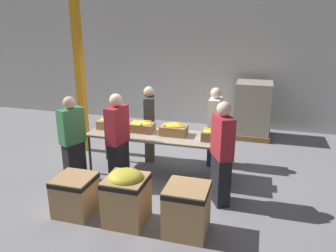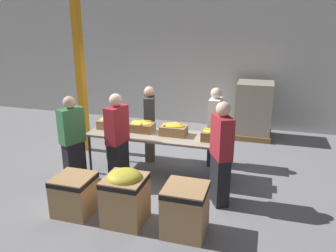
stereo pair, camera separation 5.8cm
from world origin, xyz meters
TOP-DOWN VIEW (x-y plane):
  - ground_plane at (0.00, 0.00)m, footprint 30.00×30.00m
  - wall_back at (0.00, 3.52)m, footprint 16.00×0.08m
  - sorting_table at (0.00, 0.00)m, footprint 2.66×0.82m
  - banana_box_0 at (-1.04, 0.07)m, footprint 0.41×0.31m
  - banana_box_1 at (-0.36, 0.08)m, footprint 0.48×0.34m
  - banana_box_2 at (0.29, 0.06)m, footprint 0.48×0.34m
  - banana_box_3 at (1.05, -0.05)m, footprint 0.40×0.28m
  - volunteer_0 at (1.29, -0.74)m, footprint 0.41×0.51m
  - volunteer_1 at (0.95, 0.75)m, footprint 0.22×0.44m
  - volunteer_2 at (-0.39, 0.61)m, footprint 0.33×0.47m
  - volunteer_3 at (-1.36, -0.75)m, footprint 0.38×0.48m
  - volunteer_4 at (-0.55, -0.59)m, footprint 0.30×0.48m
  - donation_bin_0 at (-0.79, -1.67)m, footprint 0.57×0.57m
  - donation_bin_1 at (0.05, -1.67)m, footprint 0.58×0.58m
  - donation_bin_2 at (0.95, -1.67)m, footprint 0.59×0.59m
  - support_pillar at (-2.00, 0.72)m, footprint 0.16×0.16m
  - pallet_stack_0 at (1.63, 2.76)m, footprint 0.95×0.95m

SIDE VIEW (x-z plane):
  - ground_plane at x=0.00m, z-range 0.00..0.00m
  - donation_bin_0 at x=-0.79m, z-range 0.03..0.63m
  - donation_bin_2 at x=0.95m, z-range 0.03..0.73m
  - donation_bin_1 at x=0.05m, z-range 0.03..0.85m
  - pallet_stack_0 at x=1.63m, z-range -0.01..1.40m
  - sorting_table at x=0.00m, z-range 0.35..1.16m
  - volunteer_2 at x=-0.39m, z-range 0.00..1.58m
  - volunteer_1 at x=0.95m, z-range 0.00..1.60m
  - volunteer_3 at x=-1.36m, z-range 0.00..1.61m
  - volunteer_4 at x=-0.55m, z-range -0.01..1.67m
  - volunteer_0 at x=1.29m, z-range -0.01..1.69m
  - banana_box_1 at x=-0.36m, z-range 0.80..1.02m
  - banana_box_0 at x=-1.04m, z-range 0.80..1.04m
  - banana_box_3 at x=1.05m, z-range 0.80..1.04m
  - banana_box_2 at x=0.29m, z-range 0.80..1.05m
  - wall_back at x=0.00m, z-range 0.00..4.00m
  - support_pillar at x=-2.00m, z-range 0.00..4.00m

